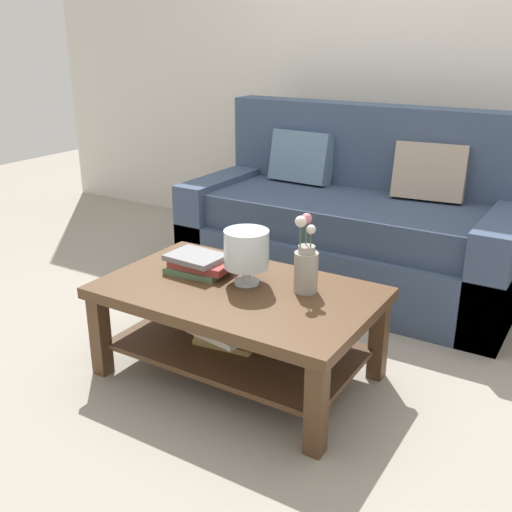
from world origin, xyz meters
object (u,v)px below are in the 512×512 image
coffee_table (237,313)px  flower_pitcher (306,265)px  couch (353,227)px  book_stack_main (199,264)px  glass_hurricane_vase (247,250)px

coffee_table → flower_pitcher: size_ratio=3.51×
couch → book_stack_main: size_ratio=6.40×
book_stack_main → flower_pitcher: flower_pitcher is taller
coffee_table → glass_hurricane_vase: size_ratio=4.86×
coffee_table → book_stack_main: 0.30m
book_stack_main → flower_pitcher: 0.53m
coffee_table → book_stack_main: bearing=166.8°
book_stack_main → glass_hurricane_vase: bearing=1.1°
couch → coffee_table: size_ratio=1.63×
couch → flower_pitcher: 1.19m
glass_hurricane_vase → couch: bearing=90.2°
couch → book_stack_main: 1.25m
book_stack_main → glass_hurricane_vase: glass_hurricane_vase is taller
couch → flower_pitcher: couch is taller
couch → coffee_table: (-0.01, -1.27, -0.05)m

